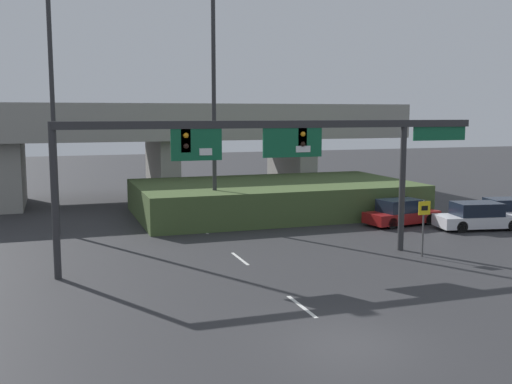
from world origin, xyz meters
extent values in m
plane|color=#2D2D30|center=(0.00, 0.00, 0.00)|extent=(160.00, 160.00, 0.00)
cube|color=silver|center=(0.00, 3.30, 0.00)|extent=(0.14, 2.40, 0.01)
cube|color=silver|center=(0.00, 10.28, 0.00)|extent=(0.14, 2.40, 0.01)
cube|color=silver|center=(0.00, 17.25, 0.00)|extent=(0.14, 2.40, 0.01)
cube|color=silver|center=(0.00, 24.22, 0.00)|extent=(0.14, 2.40, 0.01)
cylinder|color=#2D2D30|center=(-7.67, 9.47, 3.05)|extent=(0.28, 0.28, 6.09)
cylinder|color=#2D2D30|center=(7.67, 9.47, 3.05)|extent=(0.28, 0.28, 6.09)
cube|color=#2D2D30|center=(1.71, 9.47, 5.93)|extent=(18.76, 0.32, 0.32)
cube|color=black|center=(-2.56, 9.47, 5.30)|extent=(0.40, 0.28, 0.95)
sphere|color=orange|center=(-2.56, 9.30, 5.51)|extent=(0.22, 0.22, 0.22)
sphere|color=black|center=(-2.56, 9.30, 5.08)|extent=(0.22, 0.22, 0.22)
cube|color=black|center=(2.56, 9.47, 5.30)|extent=(0.40, 0.28, 0.95)
sphere|color=orange|center=(2.56, 9.30, 5.51)|extent=(0.22, 0.22, 0.22)
sphere|color=black|center=(2.56, 9.30, 5.08)|extent=(0.22, 0.22, 0.22)
cube|color=#115B38|center=(-2.11, 9.37, 5.13)|extent=(2.12, 0.08, 1.29)
cube|color=white|center=(-1.74, 9.32, 4.84)|extent=(0.53, 0.03, 0.28)
cube|color=#115B38|center=(2.11, 9.37, 5.15)|extent=(2.70, 0.08, 1.25)
cube|color=white|center=(2.58, 9.32, 4.86)|extent=(0.68, 0.03, 0.28)
cube|color=#115B38|center=(9.55, 9.41, 5.45)|extent=(2.82, 0.07, 0.64)
cylinder|color=#4C4C4C|center=(7.88, 8.02, 1.28)|extent=(0.08, 0.08, 2.57)
cube|color=yellow|center=(7.88, 7.97, 2.22)|extent=(0.60, 0.03, 0.60)
cube|color=black|center=(7.88, 7.95, 2.22)|extent=(0.33, 0.01, 0.21)
cylinder|color=#2D2D30|center=(-7.57, 18.88, 7.16)|extent=(0.24, 0.24, 14.31)
cylinder|color=#2D2D30|center=(1.05, 18.53, 7.06)|extent=(0.24, 0.24, 14.12)
cube|color=gray|center=(0.00, 29.86, 5.34)|extent=(36.47, 9.04, 1.63)
cube|color=gray|center=(0.00, 25.53, 6.61)|extent=(36.47, 0.40, 0.90)
cube|color=gray|center=(-10.33, 29.86, 2.26)|extent=(1.40, 7.23, 4.53)
cube|color=gray|center=(0.00, 29.86, 2.26)|extent=(1.40, 7.23, 4.53)
cube|color=gray|center=(10.33, 29.86, 2.26)|extent=(1.40, 7.23, 4.53)
cube|color=#42562D|center=(5.66, 21.22, 1.01)|extent=(17.36, 9.89, 2.01)
cube|color=maroon|center=(11.27, 15.07, 0.47)|extent=(4.57, 2.39, 0.62)
cube|color=black|center=(11.09, 15.05, 1.13)|extent=(2.47, 1.91, 0.72)
cylinder|color=black|center=(12.49, 16.04, 0.32)|extent=(0.66, 0.31, 0.64)
cylinder|color=black|center=(12.72, 14.49, 0.32)|extent=(0.66, 0.31, 0.64)
cylinder|color=black|center=(9.82, 15.65, 0.32)|extent=(0.66, 0.31, 0.64)
cylinder|color=black|center=(10.04, 14.10, 0.32)|extent=(0.66, 0.31, 0.64)
cube|color=silver|center=(14.66, 12.55, 0.47)|extent=(5.04, 2.67, 0.62)
cube|color=black|center=(14.47, 12.59, 1.14)|extent=(2.74, 2.09, 0.72)
cylinder|color=black|center=(16.26, 13.12, 0.32)|extent=(0.67, 0.33, 0.64)
cylinder|color=black|center=(15.98, 11.49, 0.32)|extent=(0.67, 0.33, 0.64)
cylinder|color=black|center=(13.34, 13.62, 0.32)|extent=(0.67, 0.33, 0.64)
cylinder|color=black|center=(13.05, 11.99, 0.32)|extent=(0.67, 0.33, 0.64)
cube|color=black|center=(17.74, 13.64, 0.45)|extent=(4.88, 2.53, 0.59)
cube|color=black|center=(17.55, 13.67, 1.09)|extent=(2.65, 1.97, 0.69)
cylinder|color=black|center=(16.45, 14.65, 0.32)|extent=(0.67, 0.33, 0.64)
cylinder|color=black|center=(16.18, 13.14, 0.32)|extent=(0.67, 0.33, 0.64)
camera|label=1|loc=(-7.63, -14.47, 6.41)|focal=42.00mm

